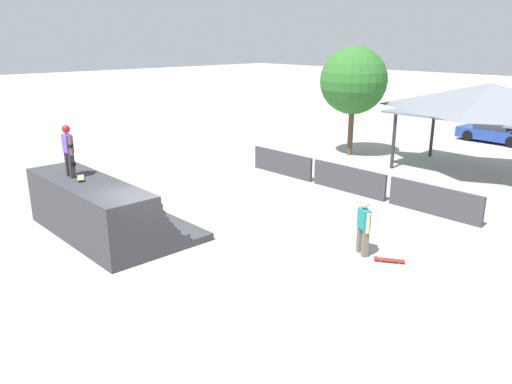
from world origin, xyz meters
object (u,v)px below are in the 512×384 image
at_px(skater_on_deck, 68,147).
at_px(bystander_walking, 364,225).
at_px(skateboard_on_deck, 81,178).
at_px(parked_car_blue, 495,132).
at_px(skateboard_on_ground, 388,260).
at_px(tree_beside_pavilion, 353,81).

xyz_separation_m(skater_on_deck, bystander_walking, (7.45, 5.25, -1.85)).
bearing_deg(skateboard_on_deck, parked_car_blue, 106.85).
distance_m(skateboard_on_ground, tree_beside_pavilion, 14.01).
bearing_deg(bystander_walking, parked_car_blue, -47.80).
bearing_deg(parked_car_blue, skater_on_deck, -95.34).
height_order(skater_on_deck, bystander_walking, skater_on_deck).
bearing_deg(tree_beside_pavilion, skater_on_deck, -87.58).
bearing_deg(skateboard_on_deck, bystander_walking, 60.09).
xyz_separation_m(bystander_walking, tree_beside_pavilion, (-8.10, 10.21, 2.99)).
xyz_separation_m(skater_on_deck, skateboard_on_deck, (0.52, 0.08, -0.88)).
distance_m(skateboard_on_deck, bystander_walking, 8.70).
relative_size(skateboard_on_ground, parked_car_blue, 0.19).
relative_size(bystander_walking, parked_car_blue, 0.38).
relative_size(skateboard_on_deck, parked_car_blue, 0.19).
bearing_deg(bystander_walking, skater_on_deck, 65.16).
bearing_deg(bystander_walking, tree_beside_pavilion, -21.61).
bearing_deg(skateboard_on_ground, tree_beside_pavilion, -81.91).
xyz_separation_m(skater_on_deck, parked_car_blue, (3.28, 24.46, -2.16)).
bearing_deg(skater_on_deck, skateboard_on_ground, 36.83).
relative_size(bystander_walking, skateboard_on_ground, 2.01).
xyz_separation_m(skater_on_deck, skateboard_on_ground, (8.26, 5.36, -2.70)).
height_order(skateboard_on_ground, tree_beside_pavilion, tree_beside_pavilion).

